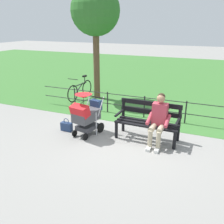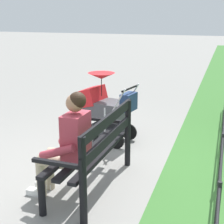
{
  "view_description": "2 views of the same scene",
  "coord_description": "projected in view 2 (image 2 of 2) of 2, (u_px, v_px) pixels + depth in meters",
  "views": [
    {
      "loc": [
        -1.91,
        5.55,
        2.82
      ],
      "look_at": [
        0.37,
        0.19,
        0.7
      ],
      "focal_mm": 38.94,
      "sensor_mm": 36.0,
      "label": 1
    },
    {
      "loc": [
        -4.06,
        -1.51,
        2.08
      ],
      "look_at": [
        0.41,
        -0.01,
        0.71
      ],
      "focal_mm": 54.86,
      "sensor_mm": 36.0,
      "label": 2
    }
  ],
  "objects": [
    {
      "name": "stroller",
      "position": [
        106.0,
        107.0,
        5.63
      ],
      "size": [
        0.66,
        0.96,
        1.15
      ],
      "color": "black",
      "rests_on": "ground"
    },
    {
      "name": "person_on_bench",
      "position": [
        68.0,
        143.0,
        3.84
      ],
      "size": [
        0.54,
        0.74,
        1.28
      ],
      "color": "tan",
      "rests_on": "ground"
    },
    {
      "name": "park_fence",
      "position": [
        221.0,
        164.0,
        3.89
      ],
      "size": [
        7.66,
        0.04,
        0.7
      ],
      "color": "black",
      "rests_on": "ground"
    },
    {
      "name": "ground_plane",
      "position": [
        102.0,
        169.0,
        4.74
      ],
      "size": [
        60.0,
        60.0,
        0.0
      ],
      "primitive_type": "plane",
      "color": "gray"
    },
    {
      "name": "handbag",
      "position": [
        118.0,
        122.0,
        6.34
      ],
      "size": [
        0.32,
        0.14,
        0.37
      ],
      "color": "navy",
      "rests_on": "ground"
    },
    {
      "name": "park_bench",
      "position": [
        96.0,
        148.0,
        4.09
      ],
      "size": [
        1.61,
        0.63,
        0.96
      ],
      "color": "black",
      "rests_on": "ground"
    }
  ]
}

